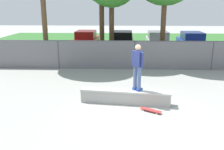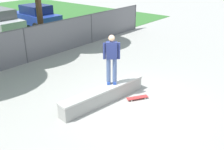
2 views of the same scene
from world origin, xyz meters
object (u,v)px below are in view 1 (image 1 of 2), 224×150
Objects in this scene: concrete_ledge at (125,97)px; car_black at (122,41)px; skateboard at (151,110)px; skateboarder at (138,65)px; car_blue at (192,42)px; car_silver at (158,41)px; car_red at (86,40)px.

car_black is at bearing 90.49° from concrete_ledge.
skateboarder is at bearing 120.08° from skateboard.
skateboard is at bearing -110.62° from car_blue.
car_silver is 1.00× the size of car_blue.
skateboard is 13.07m from car_black.
car_blue is at bearing -4.11° from car_black.
car_silver is at bearing 81.38° from skateboard.
car_red is 6.20m from car_silver.
car_red is 1.00× the size of car_black.
car_red reaches higher than skateboard.
car_silver is at bearing 78.61° from skateboarder.
car_black and car_blue have the same top height.
car_blue is (2.76, -0.44, 0.00)m from car_silver.
skateboarder is at bearing -73.31° from car_red.
concrete_ledge is at bearing -89.51° from car_black.
concrete_ledge is 1.99× the size of skateboarder.
car_red is at bearing 106.69° from skateboarder.
skateboarder is 2.31× the size of skateboard.
car_black is (3.17, -0.28, 0.00)m from car_red.
car_red is (-3.74, 12.46, -0.72)m from skateboarder.
car_black is (-0.56, 12.17, -0.72)m from skateboarder.
car_red is at bearing 174.93° from car_black.
skateboard is 0.19× the size of car_red.
skateboarder reaches higher than car_blue.
car_black is 1.00× the size of car_blue.
car_blue reaches higher than concrete_ledge.
car_red and car_silver have the same top height.
car_black is at bearing 94.59° from skateboard.
car_black is 3.02m from car_silver.
skateboarder is 12.21m from car_black.
skateboard is at bearing -72.39° from car_red.
car_red reaches higher than concrete_ledge.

